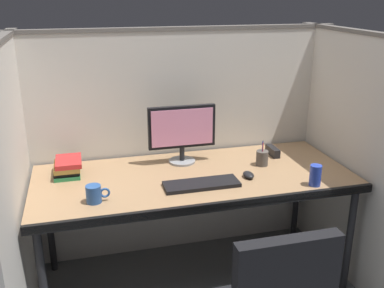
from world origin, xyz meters
name	(u,v)px	position (x,y,z in m)	size (l,w,h in m)	color
cubicle_partition_rear	(178,144)	(0.00, 0.74, 0.79)	(2.21, 0.06, 1.57)	beige
cubicle_partition_left	(16,193)	(-0.99, 0.20, 0.79)	(0.06, 1.41, 1.57)	beige
cubicle_partition_right	(350,158)	(0.99, 0.20, 0.79)	(0.06, 1.41, 1.57)	beige
desk	(195,183)	(0.00, 0.29, 0.69)	(1.90, 0.80, 0.74)	#997551
monitor_center	(182,130)	(-0.02, 0.52, 0.96)	(0.43, 0.17, 0.37)	gray
keyboard_main	(202,184)	(0.00, 0.14, 0.75)	(0.43, 0.15, 0.02)	black
computer_mouse	(248,175)	(0.30, 0.18, 0.76)	(0.06, 0.10, 0.04)	black
pen_cup	(262,158)	(0.46, 0.34, 0.79)	(0.08, 0.08, 0.16)	#4C4742
red_stapler	(273,151)	(0.60, 0.49, 0.77)	(0.04, 0.15, 0.06)	black
coffee_mug	(94,194)	(-0.60, 0.08, 0.79)	(0.13, 0.08, 0.09)	#264C8C
book_stack	(67,167)	(-0.73, 0.50, 0.79)	(0.16, 0.22, 0.10)	#26723F
soda_can	(315,175)	(0.63, -0.02, 0.80)	(0.07, 0.07, 0.12)	#263FB2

